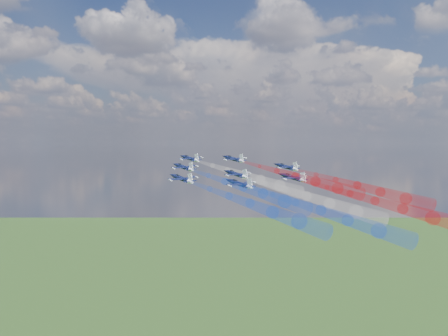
% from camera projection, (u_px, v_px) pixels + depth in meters
% --- Properties ---
extents(jet_lead, '(15.24, 14.43, 5.47)m').
position_uv_depth(jet_lead, '(190.00, 159.00, 174.14)').
color(jet_lead, black).
extents(trail_lead, '(42.65, 27.83, 11.44)m').
position_uv_depth(trail_lead, '(243.00, 175.00, 152.45)').
color(trail_lead, white).
extents(jet_inner_left, '(15.24, 14.43, 5.47)m').
position_uv_depth(jet_inner_left, '(184.00, 167.00, 156.46)').
color(jet_inner_left, black).
extents(trail_inner_left, '(42.65, 27.83, 11.44)m').
position_uv_depth(trail_inner_left, '(243.00, 187.00, 134.77)').
color(trail_inner_left, blue).
extents(jet_inner_right, '(15.24, 14.43, 5.47)m').
position_uv_depth(jet_inner_right, '(234.00, 159.00, 168.69)').
color(jet_inner_right, black).
extents(trail_inner_right, '(42.65, 27.83, 11.44)m').
position_uv_depth(trail_inner_right, '(295.00, 176.00, 147.01)').
color(trail_inner_right, red).
extents(jet_outer_left, '(15.24, 14.43, 5.47)m').
position_uv_depth(jet_outer_left, '(182.00, 179.00, 138.91)').
color(jet_outer_left, black).
extents(trail_outer_left, '(42.65, 27.83, 11.44)m').
position_uv_depth(trail_outer_left, '(250.00, 204.00, 117.23)').
color(trail_outer_left, blue).
extents(jet_center_third, '(15.24, 14.43, 5.47)m').
position_uv_depth(jet_center_third, '(236.00, 174.00, 151.66)').
color(jet_center_third, black).
extents(trail_center_third, '(42.65, 27.83, 11.44)m').
position_uv_depth(trail_center_third, '(307.00, 196.00, 129.98)').
color(trail_center_third, white).
extents(jet_outer_right, '(15.24, 14.43, 5.47)m').
position_uv_depth(jet_outer_right, '(286.00, 167.00, 166.45)').
color(jet_outer_right, black).
extents(trail_outer_right, '(42.65, 27.83, 11.44)m').
position_uv_depth(trail_outer_right, '(357.00, 185.00, 144.76)').
color(trail_outer_right, red).
extents(jet_rear_left, '(15.24, 14.43, 5.47)m').
position_uv_depth(jet_rear_left, '(240.00, 184.00, 135.85)').
color(jet_rear_left, black).
extents(trail_rear_left, '(42.65, 27.83, 11.44)m').
position_uv_depth(trail_rear_left, '(320.00, 211.00, 114.17)').
color(trail_rear_left, blue).
extents(jet_rear_right, '(15.24, 14.43, 5.47)m').
position_uv_depth(jet_rear_right, '(293.00, 178.00, 147.40)').
color(jet_rear_right, black).
extents(trail_rear_right, '(42.65, 27.83, 11.44)m').
position_uv_depth(trail_rear_right, '(375.00, 201.00, 125.71)').
color(trail_rear_right, red).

